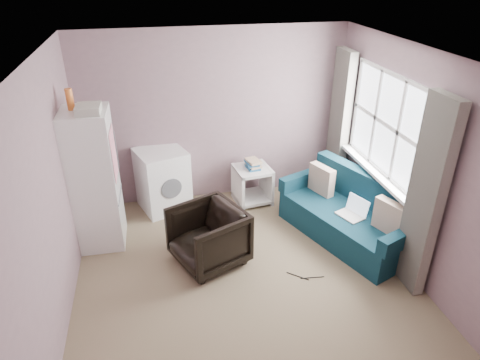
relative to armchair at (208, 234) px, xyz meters
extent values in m
cube|color=#837055|center=(0.36, -0.47, -0.40)|extent=(3.80, 4.20, 0.02)
cube|color=silver|center=(0.36, -0.47, 2.12)|extent=(3.80, 4.20, 0.02)
cube|color=gray|center=(0.36, 1.64, 0.86)|extent=(3.80, 0.02, 2.50)
cube|color=gray|center=(0.36, -2.58, 0.86)|extent=(3.80, 0.02, 2.50)
cube|color=gray|center=(-1.55, -0.47, 0.86)|extent=(0.02, 4.20, 2.50)
cube|color=gray|center=(2.27, -0.47, 0.86)|extent=(0.02, 4.20, 2.50)
cube|color=white|center=(2.25, 0.23, 1.11)|extent=(0.01, 1.60, 1.20)
imported|color=black|center=(0.00, 0.00, 0.00)|extent=(0.96, 0.98, 0.78)
cube|color=white|center=(-1.31, 0.71, 0.49)|extent=(0.62, 0.62, 1.77)
cube|color=#5C5E65|center=(-1.00, 0.71, 0.26)|extent=(0.02, 0.57, 0.02)
cube|color=#5C5E65|center=(-0.99, 0.93, 0.77)|extent=(0.02, 0.03, 0.50)
cube|color=white|center=(-1.00, 0.68, 0.84)|extent=(0.01, 0.42, 0.61)
cylinder|color=orange|center=(-1.39, 0.76, 1.50)|extent=(0.08, 0.08, 0.24)
cube|color=beige|center=(-1.19, 0.61, 1.42)|extent=(0.27, 0.31, 0.09)
cube|color=white|center=(-0.45, 1.40, 0.06)|extent=(0.81, 0.81, 0.90)
cube|color=#5C5E65|center=(-0.45, 1.38, 0.47)|extent=(0.75, 0.73, 0.05)
cylinder|color=#5C5E65|center=(-0.35, 1.10, 0.06)|extent=(0.29, 0.12, 0.30)
cube|color=silver|center=(0.85, 1.29, 0.14)|extent=(0.56, 0.56, 0.04)
cube|color=silver|center=(0.85, 1.29, -0.33)|extent=(0.56, 0.56, 0.04)
cube|color=silver|center=(0.62, 1.26, -0.11)|extent=(0.11, 0.51, 0.56)
cube|color=silver|center=(1.07, 1.32, -0.11)|extent=(0.11, 0.51, 0.56)
cube|color=#1F5581|center=(0.85, 1.29, 0.18)|extent=(0.20, 0.27, 0.03)
cube|color=tan|center=(0.86, 1.29, 0.21)|extent=(0.22, 0.28, 0.03)
cube|color=#1F5581|center=(0.84, 1.29, 0.25)|extent=(0.18, 0.26, 0.03)
cube|color=tan|center=(0.86, 1.28, 0.28)|extent=(0.22, 0.28, 0.03)
cube|color=#0F3747|center=(1.84, 0.13, -0.20)|extent=(1.43, 1.95, 0.39)
cube|color=#0F3747|center=(2.14, 0.26, 0.22)|extent=(0.82, 1.71, 0.43)
cube|color=#0F3747|center=(2.16, -0.66, 0.10)|extent=(0.83, 0.44, 0.20)
cube|color=#0F3747|center=(1.52, 0.93, 0.10)|extent=(0.83, 0.44, 0.20)
cube|color=#C3A893|center=(2.10, -0.38, 0.20)|extent=(0.26, 0.41, 0.39)
cube|color=#C3A893|center=(1.67, 0.68, 0.20)|extent=(0.26, 0.41, 0.39)
cube|color=silver|center=(1.80, 0.01, 0.01)|extent=(0.33, 0.38, 0.02)
cube|color=silver|center=(1.92, 0.06, 0.12)|extent=(0.18, 0.32, 0.21)
cube|color=white|center=(2.18, 0.23, 0.48)|extent=(0.14, 1.70, 0.04)
cube|color=white|center=(2.23, 0.23, 0.51)|extent=(0.02, 1.68, 0.05)
cube|color=white|center=(2.23, 0.23, 1.11)|extent=(0.02, 1.68, 0.05)
cube|color=white|center=(2.23, 0.23, 1.71)|extent=(0.02, 1.68, 0.05)
cube|color=white|center=(2.23, -0.57, 1.11)|extent=(0.02, 0.05, 1.20)
cube|color=white|center=(2.23, -0.03, 1.11)|extent=(0.02, 0.05, 1.20)
cube|color=white|center=(2.23, 0.50, 1.11)|extent=(0.02, 0.05, 1.20)
cube|color=white|center=(2.23, 1.03, 1.11)|extent=(0.02, 0.05, 1.20)
cube|color=beige|center=(2.14, -0.85, 0.71)|extent=(0.12, 0.46, 2.18)
cube|color=beige|center=(2.14, 1.31, 0.71)|extent=(0.12, 0.46, 2.18)
cylinder|color=black|center=(1.12, -0.56, -0.39)|extent=(0.28, 0.04, 0.01)
cylinder|color=black|center=(0.96, -0.50, -0.39)|extent=(0.22, 0.19, 0.01)
camera|label=1|loc=(-0.50, -4.15, 2.91)|focal=32.00mm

